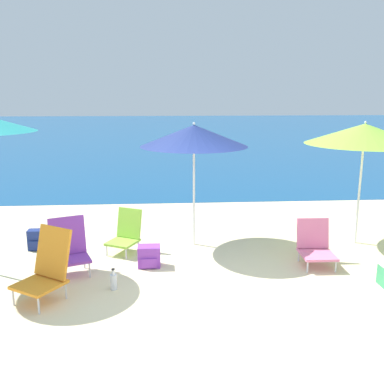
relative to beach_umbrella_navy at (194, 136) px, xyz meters
The scene contains 11 objects.
ground_plane 2.83m from the beach_umbrella_navy, 89.70° to the right, with size 60.00×60.00×0.00m, color beige.
sea_water 22.87m from the beach_umbrella_navy, 89.97° to the left, with size 60.00×40.00×0.01m.
beach_umbrella_navy is the anchor object (origin of this frame).
beach_umbrella_lime 2.77m from the beach_umbrella_navy, ahead, with size 1.90×1.90×2.07m.
beach_chair_pink 2.52m from the beach_umbrella_navy, 28.95° to the right, with size 0.50×0.58×0.66m.
beach_chair_lime 1.90m from the beach_umbrella_navy, 166.94° to the right, with size 0.60×0.64×0.69m.
beach_chair_orange 3.03m from the beach_umbrella_navy, 137.09° to the right, with size 0.76×0.79×0.88m.
beach_chair_purple 2.57m from the beach_umbrella_navy, 150.46° to the right, with size 0.64×0.63×0.79m.
backpack_purple 2.05m from the beach_umbrella_navy, 128.90° to the right, with size 0.33×0.26×0.31m.
backpack_navy 3.07m from the beach_umbrella_navy, behind, with size 0.29×0.21×0.33m.
water_bottle 2.65m from the beach_umbrella_navy, 125.43° to the right, with size 0.09×0.09×0.29m.
Camera 1 is at (-0.51, -4.72, 2.50)m, focal length 40.00 mm.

